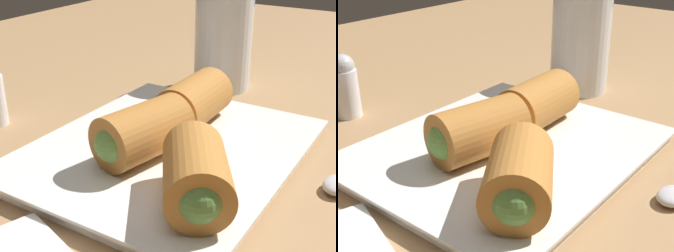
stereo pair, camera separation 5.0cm
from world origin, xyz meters
TOP-DOWN VIEW (x-y plane):
  - table_surface at (0.00, 0.00)cm, footprint 180.00×140.00cm
  - serving_plate at (1.66, 1.72)cm, footprint 29.39×24.57cm
  - roll_front_left at (-2.13, 2.52)cm, footprint 10.17×7.16cm
  - roll_front_right at (7.21, 2.08)cm, footprint 9.83×5.48cm
  - roll_back_left at (-6.38, -5.87)cm, footprint 10.33×9.23cm
  - drinking_glass at (24.15, 6.55)cm, footprint 7.95×7.95cm
  - salt_shaker at (-1.77, 23.70)cm, footprint 3.10×3.10cm

SIDE VIEW (x-z plane):
  - table_surface at x=0.00cm, z-range 0.00..2.00cm
  - serving_plate at x=1.66cm, z-range 2.01..3.51cm
  - salt_shaker at x=-1.77cm, z-range 2.00..9.86cm
  - roll_front_left at x=-2.13cm, z-range 3.50..8.84cm
  - roll_front_right at x=7.21cm, z-range 3.50..8.84cm
  - roll_back_left at x=-6.38cm, z-range 3.50..8.84cm
  - drinking_glass at x=24.15cm, z-range 2.00..16.00cm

